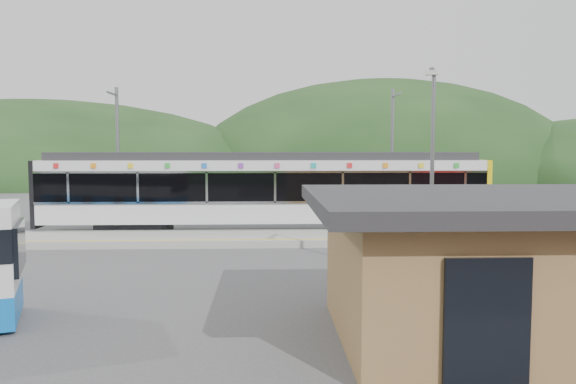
{
  "coord_description": "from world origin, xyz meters",
  "views": [
    {
      "loc": [
        0.48,
        -20.16,
        3.91
      ],
      "look_at": [
        1.32,
        1.0,
        2.28
      ],
      "focal_mm": 35.0,
      "sensor_mm": 36.0,
      "label": 1
    }
  ],
  "objects": [
    {
      "name": "platform",
      "position": [
        0.0,
        3.3,
        0.15
      ],
      "size": [
        26.0,
        3.2,
        0.3
      ],
      "primitive_type": "cube",
      "color": "#9E9E99",
      "rests_on": "ground"
    },
    {
      "name": "yellow_line",
      "position": [
        0.0,
        2.0,
        0.3
      ],
      "size": [
        26.0,
        0.1,
        0.01
      ],
      "primitive_type": "cube",
      "color": "yellow",
      "rests_on": "platform"
    },
    {
      "name": "station_shelter",
      "position": [
        6.0,
        -9.01,
        1.55
      ],
      "size": [
        9.2,
        6.2,
        3.0
      ],
      "color": "olive",
      "rests_on": "ground"
    },
    {
      "name": "catenary_mast_west",
      "position": [
        -7.0,
        8.56,
        3.65
      ],
      "size": [
        0.18,
        1.8,
        7.0
      ],
      "color": "slate",
      "rests_on": "ground"
    },
    {
      "name": "train",
      "position": [
        0.41,
        6.0,
        2.06
      ],
      "size": [
        20.44,
        3.01,
        3.74
      ],
      "color": "black",
      "rests_on": "ground"
    },
    {
      "name": "lamp_post",
      "position": [
        5.35,
        -4.05,
        3.68
      ],
      "size": [
        0.47,
        1.13,
        6.17
      ],
      "rotation": [
        0.0,
        0.0,
        -0.36
      ],
      "color": "slate",
      "rests_on": "ground"
    },
    {
      "name": "catenary_mast_east",
      "position": [
        7.0,
        8.56,
        3.65
      ],
      "size": [
        0.18,
        1.8,
        7.0
      ],
      "color": "slate",
      "rests_on": "ground"
    },
    {
      "name": "hills",
      "position": [
        6.19,
        5.29,
        0.0
      ],
      "size": [
        146.0,
        149.0,
        26.0
      ],
      "color": "#1E3D19",
      "rests_on": "ground"
    },
    {
      "name": "ground",
      "position": [
        0.0,
        0.0,
        0.0
      ],
      "size": [
        120.0,
        120.0,
        0.0
      ],
      "primitive_type": "plane",
      "color": "#4C4C4F",
      "rests_on": "ground"
    }
  ]
}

